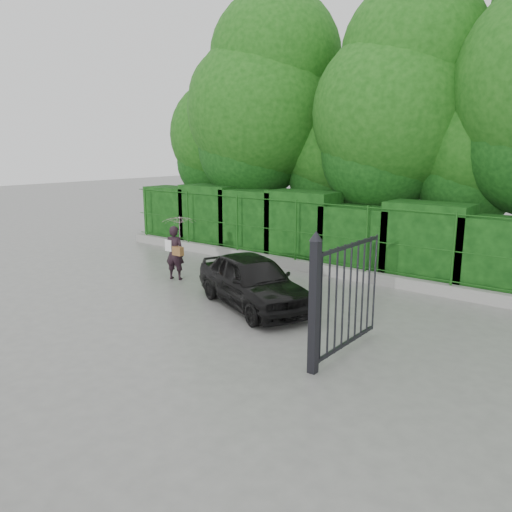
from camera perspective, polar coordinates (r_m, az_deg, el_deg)
The scene contains 8 objects.
ground at distance 12.11m, azimuth -9.20°, elevation -5.22°, with size 80.00×80.00×0.00m, color gray.
kerb at distance 15.34m, azimuth 3.25°, elevation -0.75°, with size 14.00×0.25×0.30m, color #9E9E99.
fence at distance 15.01m, azimuth 3.99°, elevation 3.03°, with size 14.13×0.06×1.80m.
hedge at distance 16.05m, azimuth 4.96°, elevation 3.14°, with size 14.20×1.20×2.27m.
trees at distance 17.19m, azimuth 13.16°, elevation 15.36°, with size 17.10×6.15×8.08m.
gate at distance 8.42m, azimuth 8.40°, elevation -4.60°, with size 0.22×2.33×2.36m.
woman at distance 13.87m, azimuth -8.94°, elevation 2.07°, with size 0.93×0.93×1.79m.
car at distance 11.47m, azimuth -0.34°, elevation -2.85°, with size 1.45×3.62×1.23m, color black.
Camera 1 is at (8.59, -7.73, 3.62)m, focal length 35.00 mm.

